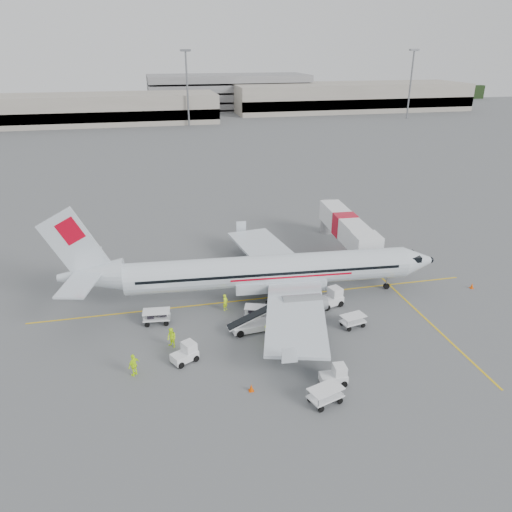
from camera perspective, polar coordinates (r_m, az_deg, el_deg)
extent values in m
plane|color=#56595B|center=(50.03, 0.51, -4.88)|extent=(360.00, 360.00, 0.00)
cube|color=yellow|center=(50.03, 0.51, -4.88)|extent=(44.00, 0.20, 0.01)
cube|color=yellow|center=(48.61, 19.22, -7.18)|extent=(0.20, 20.00, 0.01)
cone|color=#E34801|center=(56.61, 23.45, -3.12)|extent=(0.37, 0.37, 0.60)
cone|color=#E34801|center=(60.45, 0.42, 0.56)|extent=(0.41, 0.41, 0.67)
cone|color=#E34801|center=(37.66, -0.55, -14.80)|extent=(0.36, 0.36, 0.60)
imported|color=#B9E313|center=(47.69, -3.53, -5.30)|extent=(0.69, 0.70, 1.64)
imported|color=#B9E313|center=(42.65, -9.62, -9.21)|extent=(1.07, 1.09, 1.77)
imported|color=#B9E313|center=(42.77, 1.39, -8.81)|extent=(0.79, 1.18, 1.70)
imported|color=#B9E313|center=(39.93, -13.78, -11.99)|extent=(1.09, 1.08, 1.85)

